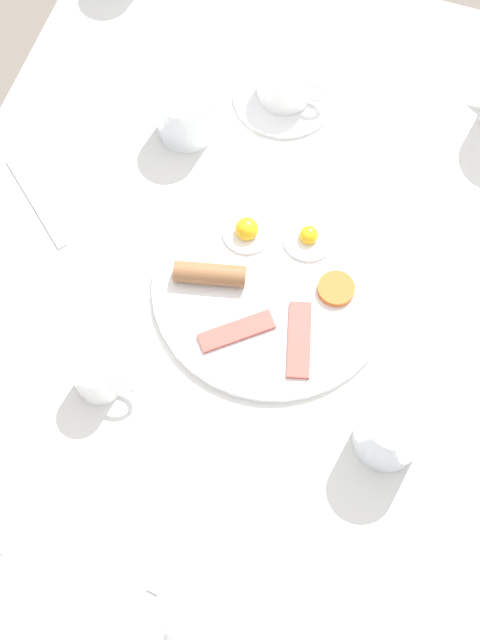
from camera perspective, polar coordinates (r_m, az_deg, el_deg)
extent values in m
plane|color=#70665B|center=(1.80, 0.00, -9.20)|extent=(8.00, 8.00, 0.00)
cube|color=silver|center=(1.15, 0.00, -0.69)|extent=(0.86, 1.21, 0.03)
cylinder|color=brown|center=(1.79, -6.16, 14.16)|extent=(0.04, 0.04, 0.68)
cylinder|color=white|center=(1.15, 2.10, 2.15)|extent=(0.31, 0.31, 0.01)
cylinder|color=white|center=(1.18, 4.39, 5.22)|extent=(0.07, 0.07, 0.00)
sphere|color=yellow|center=(1.17, 4.43, 5.44)|extent=(0.03, 0.03, 0.03)
cylinder|color=white|center=(1.18, 0.44, 5.59)|extent=(0.06, 0.06, 0.00)
sphere|color=yellow|center=(1.17, 0.44, 5.85)|extent=(0.03, 0.03, 0.03)
cylinder|color=brown|center=(1.14, -1.95, 2.96)|extent=(0.10, 0.05, 0.03)
cube|color=#B74C42|center=(1.11, -0.28, -0.70)|extent=(0.09, 0.08, 0.01)
cube|color=#B74C42|center=(1.11, 3.87, -1.09)|extent=(0.05, 0.11, 0.01)
cylinder|color=#D16023|center=(1.14, 6.17, 2.00)|extent=(0.05, 0.05, 0.01)
cylinder|color=white|center=(1.31, 2.85, 14.19)|extent=(0.15, 0.15, 0.01)
cylinder|color=white|center=(1.29, 2.91, 14.96)|extent=(0.08, 0.08, 0.05)
cylinder|color=tan|center=(1.30, 2.89, 14.78)|extent=(0.07, 0.07, 0.04)
torus|color=white|center=(1.28, 4.75, 14.36)|extent=(0.04, 0.01, 0.04)
cylinder|color=white|center=(1.25, -3.53, 13.11)|extent=(0.08, 0.08, 0.08)
cylinder|color=white|center=(1.05, 9.68, -6.87)|extent=(0.08, 0.08, 0.10)
cylinder|color=white|center=(1.09, -9.18, -3.47)|extent=(0.06, 0.06, 0.07)
torus|color=white|center=(1.08, -7.65, -3.98)|extent=(0.05, 0.01, 0.05)
cylinder|color=#BCBCC1|center=(1.01, -3.34, -19.78)|extent=(0.04, 0.04, 0.07)
sphere|color=#BCBCC1|center=(0.96, -3.51, -19.60)|extent=(0.05, 0.05, 0.05)
cube|color=silver|center=(1.25, -12.92, 7.39)|extent=(0.13, 0.11, 0.00)
cube|color=silver|center=(1.06, -2.73, -11.76)|extent=(0.05, 0.22, 0.00)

